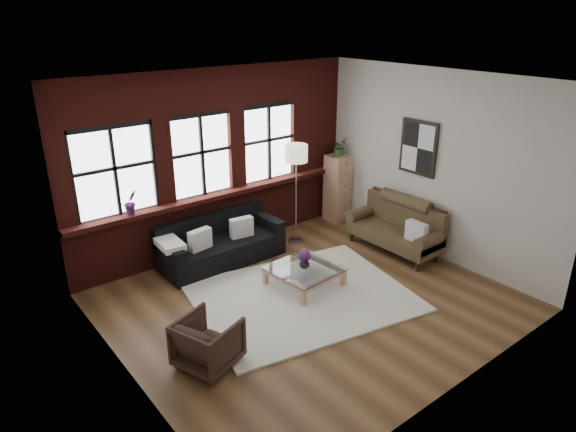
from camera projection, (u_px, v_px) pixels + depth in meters
floor at (308, 300)px, 7.70m from camera, size 5.50×5.50×0.00m
ceiling at (311, 82)px, 6.49m from camera, size 5.50×5.50×0.00m
wall_back at (216, 161)px, 8.91m from camera, size 5.50×0.00×5.50m
wall_front at (467, 266)px, 5.28m from camera, size 5.50×0.00×5.50m
wall_left at (115, 256)px, 5.51m from camera, size 0.00×5.00×5.00m
wall_right at (433, 165)px, 8.68m from camera, size 0.00×5.00×5.00m
brick_backwall at (217, 162)px, 8.87m from camera, size 5.50×0.12×3.20m
sill_ledge at (222, 194)px, 9.01m from camera, size 5.50×0.30×0.08m
window_left at (114, 173)px, 7.78m from camera, size 1.38×0.10×1.50m
window_mid at (201, 156)px, 8.65m from camera, size 1.38×0.10×1.50m
window_right at (268, 144)px, 9.45m from camera, size 1.38×0.10×1.50m
wall_poster at (419, 148)px, 8.78m from camera, size 0.05×0.74×0.94m
shag_rug at (302, 297)px, 7.76m from camera, size 3.53×3.01×0.03m
dark_sofa at (221, 241)px, 8.75m from camera, size 2.13×0.86×0.77m
pillow_a at (200, 240)px, 8.34m from camera, size 0.42×0.20×0.34m
pillow_b at (242, 227)px, 8.81m from camera, size 0.42×0.19×0.34m
vintage_settee at (394, 227)px, 9.09m from camera, size 0.79×1.77×0.95m
pillow_settee at (416, 232)px, 8.61m from camera, size 0.14×0.38×0.34m
armchair at (208, 342)px, 6.20m from camera, size 0.88×0.87×0.63m
coffee_table at (304, 277)px, 8.04m from camera, size 1.05×1.05×0.33m
vase at (305, 263)px, 7.94m from camera, size 0.20×0.20×0.17m
flowers at (305, 256)px, 7.90m from camera, size 0.19×0.19×0.19m
drawer_chest at (338, 188)px, 10.38m from camera, size 0.42×0.42×1.37m
potted_plant_top at (339, 147)px, 10.06m from camera, size 0.40×0.38×0.35m
floor_lamp at (296, 191)px, 9.26m from camera, size 0.40×0.40×2.01m
sill_plant at (131, 202)px, 7.95m from camera, size 0.25×0.21×0.39m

